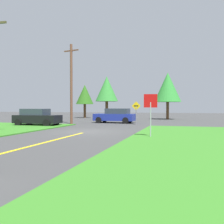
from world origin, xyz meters
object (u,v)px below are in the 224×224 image
object	(u,v)px
stop_sign	(151,107)
direction_sign	(136,110)
parked_car_near_building	(37,117)
car_approaching_junction	(115,116)
oak_tree_left	(107,89)
pine_tree_center	(168,87)
utility_pole_mid	(71,83)
oak_tree_right	(85,95)

from	to	relation	value
stop_sign	direction_sign	size ratio (longest dim) A/B	1.08
stop_sign	parked_car_near_building	distance (m)	13.20
stop_sign	car_approaching_junction	xyz separation A→B (m)	(-5.53, 12.37, -0.99)
parked_car_near_building	oak_tree_left	bearing A→B (deg)	77.03
direction_sign	stop_sign	bearing A→B (deg)	-74.83
parked_car_near_building	pine_tree_center	xyz separation A→B (m)	(11.19, 15.83, 3.80)
parked_car_near_building	car_approaching_junction	world-z (taller)	same
parked_car_near_building	car_approaching_junction	size ratio (longest dim) A/B	0.95
direction_sign	pine_tree_center	xyz separation A→B (m)	(2.35, 11.88, 3.15)
stop_sign	direction_sign	distance (m)	10.54
car_approaching_junction	stop_sign	bearing A→B (deg)	117.06
parked_car_near_building	oak_tree_left	xyz separation A→B (m)	(2.80, 13.34, 3.54)
parked_car_near_building	pine_tree_center	bearing A→B (deg)	53.63
utility_pole_mid	stop_sign	bearing A→B (deg)	-44.87
parked_car_near_building	oak_tree_left	world-z (taller)	oak_tree_left
oak_tree_left	pine_tree_center	xyz separation A→B (m)	(8.39, 2.50, 0.26)
stop_sign	oak_tree_left	size ratio (longest dim) A/B	0.41
stop_sign	utility_pole_mid	world-z (taller)	utility_pole_mid
pine_tree_center	oak_tree_right	world-z (taller)	pine_tree_center
car_approaching_junction	pine_tree_center	size ratio (longest dim) A/B	0.69
parked_car_near_building	oak_tree_left	size ratio (longest dim) A/B	0.71
direction_sign	oak_tree_left	xyz separation A→B (m)	(-6.04, 9.39, 2.89)
utility_pole_mid	oak_tree_left	world-z (taller)	utility_pole_mid
pine_tree_center	utility_pole_mid	bearing A→B (deg)	-126.18
pine_tree_center	stop_sign	bearing A→B (deg)	-88.94
oak_tree_left	pine_tree_center	bearing A→B (deg)	16.57
stop_sign	direction_sign	bearing A→B (deg)	-80.85
car_approaching_junction	pine_tree_center	world-z (taller)	pine_tree_center
utility_pole_mid	pine_tree_center	world-z (taller)	utility_pole_mid
direction_sign	oak_tree_right	bearing A→B (deg)	129.66
oak_tree_left	oak_tree_right	world-z (taller)	oak_tree_left
car_approaching_junction	oak_tree_left	size ratio (longest dim) A/B	0.75
stop_sign	direction_sign	xyz separation A→B (m)	(-2.76, 10.17, -0.34)
oak_tree_left	oak_tree_right	distance (m)	6.43
direction_sign	oak_tree_left	world-z (taller)	oak_tree_left
utility_pole_mid	oak_tree_right	bearing A→B (deg)	106.91
parked_car_near_building	direction_sign	size ratio (longest dim) A/B	1.87
direction_sign	pine_tree_center	distance (m)	12.52
car_approaching_junction	oak_tree_left	xyz separation A→B (m)	(-3.26, 7.19, 3.54)
direction_sign	pine_tree_center	world-z (taller)	pine_tree_center
utility_pole_mid	oak_tree_right	distance (m)	14.64
pine_tree_center	direction_sign	bearing A→B (deg)	-101.19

